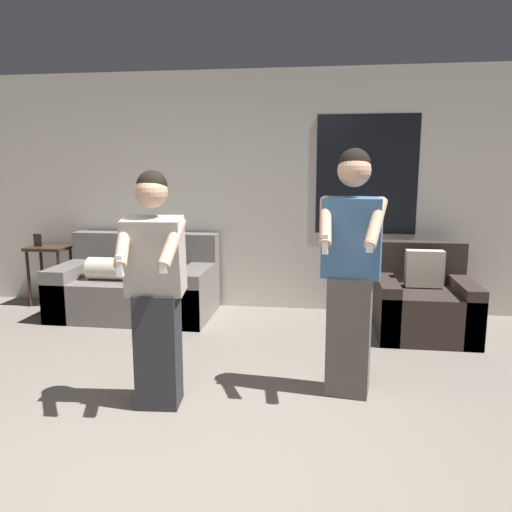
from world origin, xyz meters
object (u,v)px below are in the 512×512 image
(armchair, at_px, (423,303))
(person_left, at_px, (156,290))
(couch, at_px, (137,287))
(side_table, at_px, (49,258))
(person_right, at_px, (351,271))

(armchair, bearing_deg, person_left, -138.50)
(couch, xyz_separation_m, side_table, (-1.19, 0.27, 0.26))
(armchair, distance_m, person_left, 2.84)
(person_left, height_order, person_right, person_right)
(person_left, bearing_deg, couch, 114.76)
(side_table, xyz_separation_m, person_right, (3.45, -1.97, 0.34))
(couch, height_order, side_table, couch)
(couch, bearing_deg, person_left, -65.24)
(side_table, relative_size, person_right, 0.49)
(side_table, height_order, person_left, person_left)
(armchair, xyz_separation_m, person_right, (-0.79, -1.47, 0.61))
(couch, bearing_deg, person_right, -36.95)
(person_right, bearing_deg, person_left, -163.80)
(side_table, distance_m, person_left, 3.19)
(person_left, bearing_deg, person_right, 16.20)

